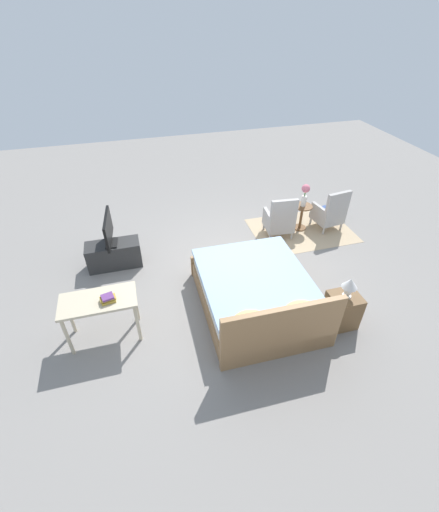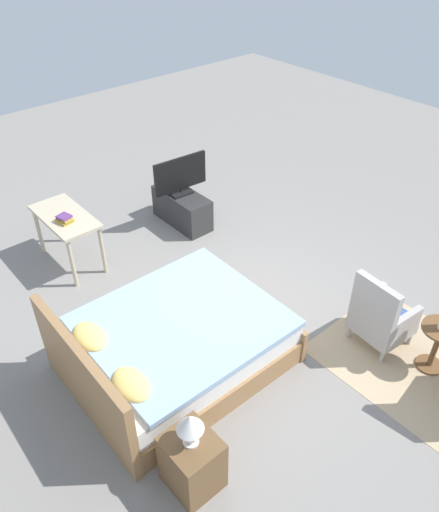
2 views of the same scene
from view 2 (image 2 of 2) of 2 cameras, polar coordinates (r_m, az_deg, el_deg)
ground_plane at (r=5.90m, az=1.72°, el=-6.83°), size 16.00×16.00×0.00m
floor_rug at (r=5.74m, az=22.30°, el=-11.97°), size 2.10×1.50×0.01m
bed at (r=5.18m, az=-5.34°, el=-10.10°), size 1.72×2.14×0.96m
armchair_by_window_right at (r=5.59m, az=17.94°, el=-6.67°), size 0.58×0.58×0.92m
side_table at (r=5.57m, az=23.62°, el=-9.06°), size 0.40×0.40×0.55m
nightstand at (r=4.41m, az=-3.14°, el=-22.46°), size 0.44×0.41×0.57m
table_lamp at (r=3.99m, az=-3.39°, el=-18.81°), size 0.22×0.22×0.33m
tv_stand at (r=7.38m, az=-4.30°, el=5.48°), size 0.96×0.40×0.49m
tv_flatscreen at (r=7.12m, az=-4.50°, el=9.17°), size 0.23×0.83×0.56m
vanity_desk at (r=6.62m, az=-17.15°, el=3.68°), size 1.04×0.52×0.73m
book_stack at (r=6.41m, az=-17.29°, el=4.07°), size 0.22×0.18×0.09m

